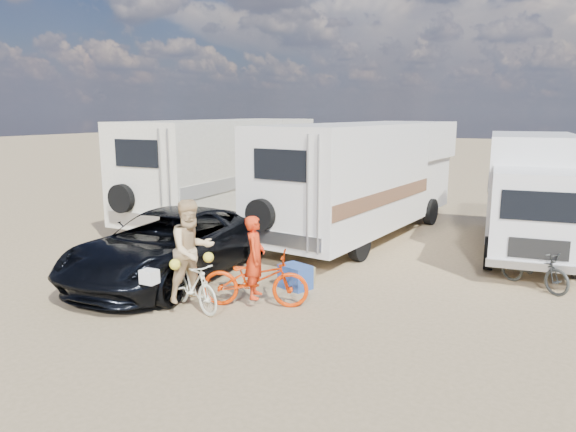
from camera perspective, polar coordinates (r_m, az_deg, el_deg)
The scene contains 12 objects.
ground at distance 9.53m, azimuth -5.69°, elevation -10.95°, with size 140.00×140.00×0.00m, color #9F855F.
rv_main at distance 15.58m, azimuth 8.15°, elevation 3.81°, with size 2.56×8.58×3.25m, color white, non-canonical shape.
rv_left at distance 17.99m, azimuth -6.62°, elevation 4.90°, with size 2.52×8.74×3.31m, color beige, non-canonical shape.
box_truck at distance 14.69m, azimuth 24.63°, elevation 1.98°, with size 2.05×6.13×3.00m, color silver, non-canonical shape.
dark_suv at distance 11.83m, azimuth -12.67°, elevation -3.04°, with size 2.44×5.29×1.47m, color black.
bike_man at distance 9.94m, azimuth -3.53°, elevation -6.78°, with size 0.69×1.98×1.04m, color #C92E01.
bike_woman at distance 9.94m, azimuth -10.15°, elevation -7.28°, with size 0.44×1.55×0.93m, color beige.
rider_man at distance 9.87m, azimuth -3.55°, elevation -5.40°, with size 0.56×0.37×1.54m, color red.
rider_woman at distance 9.80m, azimuth -10.24°, elevation -4.68°, with size 0.91×0.71×1.87m, color tan.
bike_parked at distance 12.06m, azimuth 24.90°, elevation -5.08°, with size 0.56×1.62×0.85m, color #2A2C2A.
cooler at distance 10.98m, azimuth 0.79°, elevation -6.52°, with size 0.61×0.45×0.49m, color navy.
crate at distance 11.25m, azimuth 1.25°, elevation -6.39°, with size 0.47×0.47×0.38m, color #8F7D4F.
Camera 1 is at (4.94, -7.32, 3.56)m, focal length 33.18 mm.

